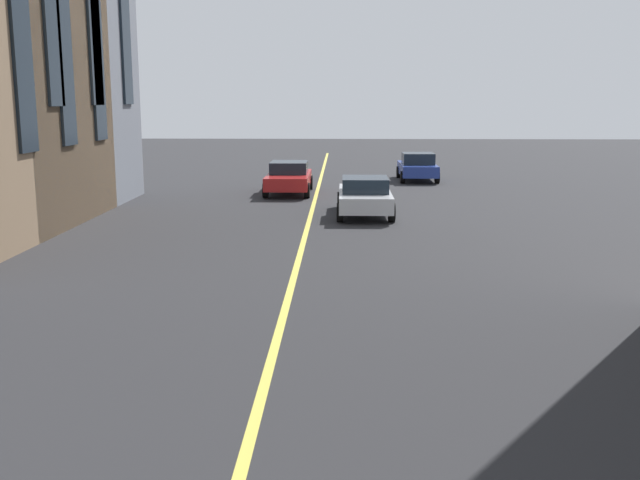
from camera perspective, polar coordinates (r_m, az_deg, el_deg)
The scene contains 4 objects.
lane_centre_line at distance 16.31m, azimuth -2.24°, elevation -3.60°, with size 80.00×0.16×0.01m.
car_silver_oncoming at distance 26.09m, azimuth 3.48°, elevation 3.44°, with size 4.40×1.95×1.37m.
car_red_near at distance 32.18m, azimuth -2.42°, elevation 4.87°, with size 4.40×1.95×1.37m.
car_blue_trailing at distance 37.53m, azimuth 7.55°, elevation 5.64°, with size 3.90×1.89×1.40m.
Camera 1 is at (4.25, -1.11, 4.09)m, focal length 41.38 mm.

